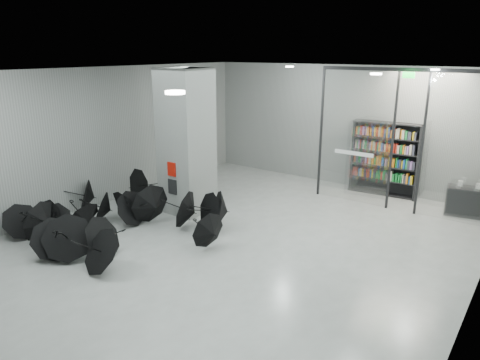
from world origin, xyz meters
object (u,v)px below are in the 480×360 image
Objects in this scene: bookshelf at (385,159)px; umbrella_cluster at (113,223)px; column at (186,142)px; shop_counter at (472,202)px.

bookshelf is 0.42× the size of umbrella_cluster.
column is 0.73× the size of umbrella_cluster.
shop_counter is at bearing -15.64° from bookshelf.
bookshelf is (4.04, 4.75, -0.84)m from column.
bookshelf is 2.83m from shop_counter.
shop_counter is (6.72, 4.23, -1.59)m from column.
umbrella_cluster is (-7.04, -6.66, -0.10)m from shop_counter.
umbrella_cluster is (-0.31, -2.43, -1.69)m from column.
shop_counter is 0.25× the size of umbrella_cluster.
column reaches higher than shop_counter.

